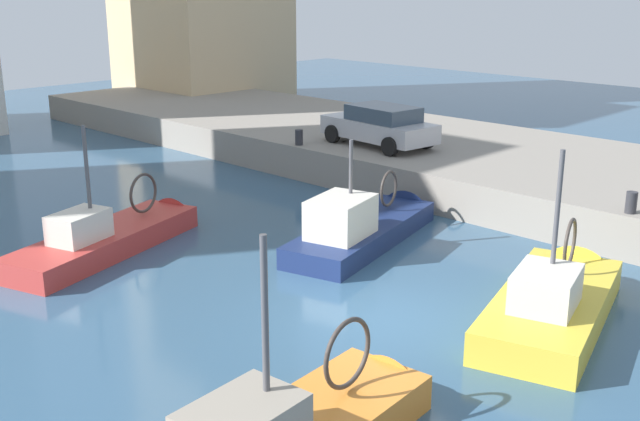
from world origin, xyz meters
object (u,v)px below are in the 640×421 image
(mooring_bollard_mid, at_px, (631,203))
(fishing_boat_navy, at_px, (367,234))
(fishing_boat_red, at_px, (115,244))
(mooring_bollard_north, at_px, (299,137))
(parked_car_silver, at_px, (380,125))
(fishing_boat_yellow, at_px, (554,311))

(mooring_bollard_mid, bearing_deg, fishing_boat_navy, 122.04)
(fishing_boat_red, relative_size, fishing_boat_navy, 1.01)
(fishing_boat_red, distance_m, mooring_bollard_north, 9.06)
(fishing_boat_red, bearing_deg, mooring_bollard_mid, -48.92)
(parked_car_silver, xyz_separation_m, mooring_bollard_mid, (-1.89, -9.85, -0.46))
(fishing_boat_navy, height_order, mooring_bollard_north, fishing_boat_navy)
(fishing_boat_yellow, bearing_deg, mooring_bollard_mid, 5.94)
(parked_car_silver, bearing_deg, fishing_boat_red, 179.11)
(parked_car_silver, bearing_deg, mooring_bollard_north, 131.38)
(fishing_boat_yellow, bearing_deg, fishing_boat_navy, 80.58)
(fishing_boat_yellow, xyz_separation_m, mooring_bollard_mid, (4.57, 0.48, 1.37))
(fishing_boat_navy, xyz_separation_m, mooring_bollard_mid, (3.55, -5.67, 1.30))
(mooring_bollard_mid, distance_m, mooring_bollard_north, 12.00)
(fishing_boat_red, distance_m, mooring_bollard_mid, 13.36)
(fishing_boat_red, xyz_separation_m, fishing_boat_navy, (5.18, -4.35, 0.07))
(fishing_boat_red, relative_size, mooring_bollard_mid, 12.44)
(parked_car_silver, bearing_deg, mooring_bollard_mid, -100.86)
(mooring_bollard_mid, bearing_deg, parked_car_silver, 79.14)
(fishing_boat_yellow, distance_m, fishing_boat_navy, 6.23)
(fishing_boat_navy, bearing_deg, fishing_boat_red, 140.02)
(parked_car_silver, relative_size, mooring_bollard_north, 8.02)
(fishing_boat_navy, xyz_separation_m, mooring_bollard_north, (3.55, 6.33, 1.30))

